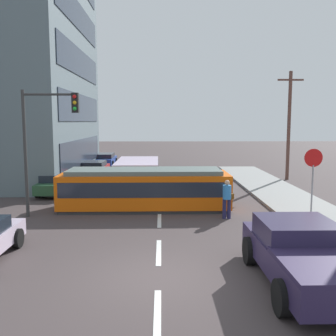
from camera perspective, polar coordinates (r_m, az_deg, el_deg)
ground_plane at (r=20.18m, az=-1.24°, el=-4.88°), size 120.00×120.00×0.00m
sidewalk_curb_right at (r=17.60m, az=21.61°, el=-6.91°), size 3.20×36.00×0.14m
lane_stripe_0 at (r=8.79m, az=-1.59°, el=-21.13°), size 0.16×2.40×0.01m
lane_stripe_1 at (r=12.46m, az=-1.40°, el=-12.43°), size 0.16×2.40×0.01m
lane_stripe_2 at (r=16.29m, az=-1.30°, el=-7.75°), size 0.16×2.40×0.01m
lane_stripe_3 at (r=24.27m, az=-1.19°, el=-2.85°), size 0.16×2.40×0.01m
lane_stripe_4 at (r=30.20m, az=-1.15°, el=-0.90°), size 0.16×2.40×0.01m
streetcar_tram at (r=18.21m, az=-3.49°, el=-3.04°), size 7.96×2.61×1.91m
city_bus at (r=23.46m, az=-4.56°, el=-0.69°), size 2.58×5.50×1.78m
pedestrian_crossing at (r=16.50m, az=8.82°, el=-4.29°), size 0.51×0.36×1.67m
pickup_truck_parked at (r=10.47m, az=19.52°, el=-12.09°), size 2.30×5.01×1.55m
parked_sedan_mid at (r=22.92m, az=-15.77°, el=-2.13°), size 2.09×4.32×1.19m
parked_sedan_far at (r=29.17m, az=-11.04°, el=-0.09°), size 2.08×4.14×1.19m
parked_sedan_furthest at (r=36.06m, az=-9.55°, el=1.28°), size 2.12×4.39×1.19m
stop_sign at (r=17.02m, az=20.86°, el=-0.06°), size 0.76×0.07×2.88m
traffic_light_mast at (r=17.18m, az=-17.90°, el=5.43°), size 2.42×0.33×5.48m
utility_pole_mid at (r=28.41m, az=17.63°, el=6.34°), size 1.80×0.24×7.62m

